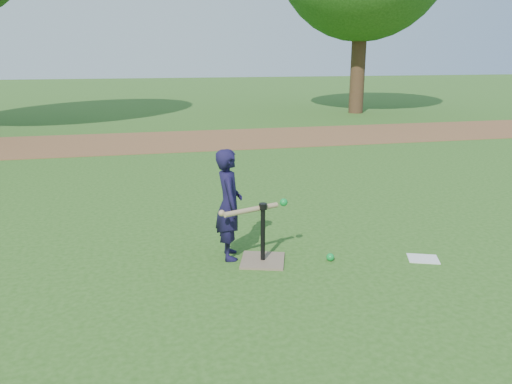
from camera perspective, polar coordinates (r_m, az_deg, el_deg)
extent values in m
plane|color=#285116|center=(5.04, -0.68, -8.23)|extent=(80.00, 80.00, 0.00)
cube|color=brown|center=(12.21, -8.38, 5.84)|extent=(24.00, 3.00, 0.01)
imported|color=black|center=(5.03, -3.11, -1.42)|extent=(0.30, 0.43, 1.13)
sphere|color=#0C8B30|center=(5.15, 8.48, -7.37)|extent=(0.08, 0.08, 0.08)
cube|color=silver|center=(5.42, 18.55, -7.24)|extent=(0.36, 0.32, 0.01)
cube|color=#7A644D|center=(5.09, 0.78, -7.83)|extent=(0.54, 0.54, 0.02)
cylinder|color=black|center=(4.99, 0.79, -4.78)|extent=(0.05, 0.05, 0.55)
cylinder|color=black|center=(4.89, 0.80, -1.65)|extent=(0.08, 0.08, 0.06)
cylinder|color=tan|center=(4.86, -0.52, -2.04)|extent=(0.58, 0.25, 0.05)
sphere|color=tan|center=(4.76, -3.94, -2.42)|extent=(0.06, 0.06, 0.06)
sphere|color=#0C8B30|center=(5.03, 3.18, -1.18)|extent=(0.08, 0.08, 0.08)
cylinder|color=#382316|center=(18.13, 11.59, 14.23)|extent=(0.50, 0.50, 3.42)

